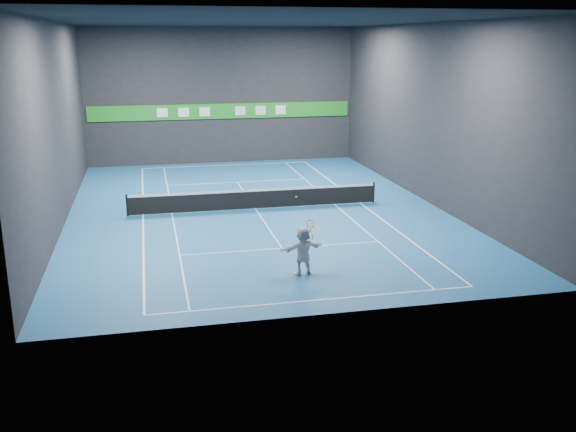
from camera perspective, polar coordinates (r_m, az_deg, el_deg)
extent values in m
plane|color=#1A5690|center=(32.01, -2.91, 0.63)|extent=(26.00, 26.00, 0.00)
plane|color=black|center=(30.97, -3.14, 16.95)|extent=(26.00, 26.00, 0.00)
cube|color=black|center=(43.98, -5.89, 10.56)|extent=(18.00, 0.10, 9.00)
cube|color=black|center=(18.62, 3.68, 4.06)|extent=(18.00, 0.10, 9.00)
cube|color=black|center=(30.99, -19.81, 7.73)|extent=(0.10, 26.00, 9.00)
cube|color=black|center=(33.83, 12.37, 8.85)|extent=(0.10, 26.00, 9.00)
cube|color=white|center=(20.98, 2.63, -7.47)|extent=(10.98, 0.08, 0.01)
cube|color=white|center=(43.50, -5.56, 4.53)|extent=(10.98, 0.08, 0.01)
cube|color=white|center=(31.60, -12.77, 0.07)|extent=(0.08, 23.78, 0.01)
cube|color=white|center=(33.33, 6.44, 1.15)|extent=(0.08, 23.78, 0.01)
cube|color=white|center=(31.62, -10.27, 0.21)|extent=(0.06, 23.78, 0.01)
cube|color=white|center=(32.92, 4.16, 1.02)|extent=(0.06, 23.78, 0.01)
cube|color=white|center=(25.98, -0.52, -2.88)|extent=(8.23, 0.06, 0.01)
cube|color=white|center=(38.16, -4.53, 3.02)|extent=(8.23, 0.06, 0.01)
cube|color=white|center=(32.01, -2.91, 0.63)|extent=(0.06, 12.80, 0.01)
imported|color=silver|center=(22.94, 1.33, -3.07)|extent=(1.72, 0.88, 1.77)
sphere|color=#B4D824|center=(22.48, 0.74, 1.71)|extent=(0.07, 0.07, 0.07)
cylinder|color=black|center=(31.49, -14.11, 0.93)|extent=(0.10, 0.10, 1.07)
cylinder|color=black|center=(33.44, 7.62, 2.09)|extent=(0.10, 0.10, 1.07)
cube|color=black|center=(31.90, -2.92, 1.44)|extent=(12.40, 0.03, 0.86)
cube|color=white|center=(31.78, -2.93, 2.28)|extent=(12.40, 0.04, 0.10)
cube|color=#209324|center=(44.02, -5.85, 9.25)|extent=(17.64, 0.06, 1.00)
cube|color=white|center=(43.67, -11.12, 9.00)|extent=(0.70, 0.04, 0.60)
cube|color=white|center=(43.73, -9.26, 9.09)|extent=(0.70, 0.04, 0.60)
cube|color=white|center=(43.84, -7.42, 9.18)|extent=(0.70, 0.04, 0.60)
cube|color=white|center=(44.11, -4.27, 9.30)|extent=(0.70, 0.04, 0.60)
cube|color=silver|center=(44.34, -2.46, 9.36)|extent=(0.70, 0.04, 0.60)
cube|color=white|center=(44.60, -0.66, 9.41)|extent=(0.70, 0.04, 0.60)
torus|color=red|center=(22.77, 2.02, -0.69)|extent=(0.41, 0.32, 0.29)
cylinder|color=#D5DB4D|center=(22.82, 2.31, -0.85)|extent=(0.36, 0.33, 0.20)
cylinder|color=red|center=(22.84, 1.99, -1.31)|extent=(0.07, 0.10, 0.18)
cylinder|color=yellow|center=(22.90, 2.17, -1.84)|extent=(0.08, 0.15, 0.25)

